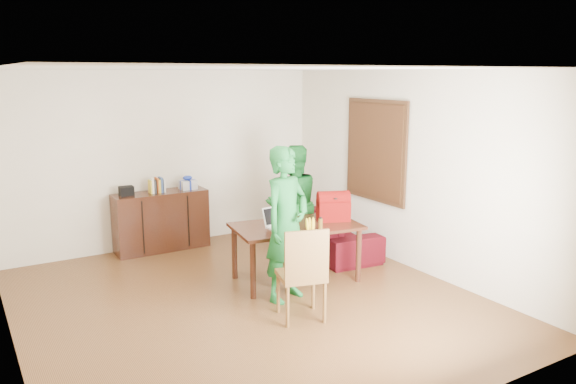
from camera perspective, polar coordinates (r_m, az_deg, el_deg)
room at (r=6.50m, az=-4.58°, el=0.00°), size 5.20×5.70×2.90m
table at (r=7.24m, az=0.82°, el=-4.05°), size 1.71×1.13×0.75m
chair at (r=6.23m, az=1.37°, el=-10.11°), size 0.59×0.57×1.06m
person_near at (r=6.58m, az=-0.17°, el=-3.29°), size 0.78×0.64×1.84m
person_far at (r=7.98m, az=0.52°, el=-1.18°), size 0.87×0.70×1.67m
laptop at (r=7.05m, az=-0.57°, el=-3.31°), size 0.37×0.27×0.25m
bananas at (r=6.91m, az=2.27°, el=-3.73°), size 0.20×0.15×0.07m
bottle at (r=6.98m, az=3.32°, el=-3.20°), size 0.07×0.07×0.16m
red_bag at (r=7.41m, az=4.62°, el=-1.72°), size 0.48×0.38×0.31m
sofa at (r=8.64m, az=3.73°, el=-3.83°), size 1.02×2.16×0.61m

